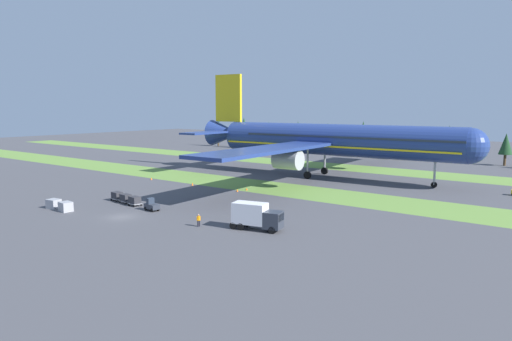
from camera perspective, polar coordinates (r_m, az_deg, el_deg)
The scene contains 17 objects.
ground_plane at distance 71.66m, azimuth -16.22°, elevation -5.52°, with size 400.00×400.00×0.00m, color #47474C.
grass_strip_near at distance 95.28m, azimuth 0.28°, elevation -1.93°, with size 320.00×12.99×0.01m, color olive.
grass_strip_far at distance 127.39m, azimuth 10.57°, elevation 0.42°, with size 320.00×12.99×0.01m, color olive.
airliner at distance 107.23m, azimuth 8.67°, elevation 3.82°, with size 68.06×83.70×24.55m.
baggage_tug at distance 74.63m, azimuth -12.77°, elevation -4.23°, with size 2.75×1.63×1.97m.
cargo_dolly_lead at distance 78.82m, azimuth -14.75°, elevation -3.58°, with size 2.38×1.78×1.55m.
cargo_dolly_second at distance 81.29m, azimuth -15.79°, elevation -3.27°, with size 2.38×1.78×1.55m.
cargo_dolly_third at distance 83.79m, azimuth -16.77°, elevation -2.99°, with size 2.38×1.78×1.55m.
catering_truck at distance 61.35m, azimuth 0.03°, elevation -5.57°, with size 7.30×3.85×3.58m.
ground_crew_marshaller at distance 63.71m, azimuth -7.10°, elevation -6.05°, with size 0.36×0.53×1.74m.
uld_container_0 at distance 81.15m, azimuth -23.71°, elevation -3.79°, with size 2.00×1.60×1.50m, color #A3A3A8.
uld_container_1 at distance 78.15m, azimuth -22.44°, elevation -4.14°, with size 2.00×1.60×1.50m, color #A3A3A8.
taxiway_marker_0 at distance 89.12m, azimuth -2.32°, elevation -2.46°, with size 0.44×0.44×0.50m, color orange.
taxiway_marker_1 at distance 96.77m, azimuth -7.87°, elevation -1.65°, with size 0.44×0.44×0.66m, color orange.
taxiway_marker_2 at distance 106.08m, azimuth -12.81°, elevation -0.99°, with size 0.44×0.44×0.49m, color orange.
taxiway_marker_3 at distance 90.49m, azimuth -1.17°, elevation -2.29°, with size 0.44×0.44×0.51m, color orange.
distant_tree_line at distance 154.19m, azimuth 14.74°, elevation 4.15°, with size 147.69×8.70×12.59m.
Camera 1 is at (56.24, -41.36, 16.20)m, focal length 32.39 mm.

